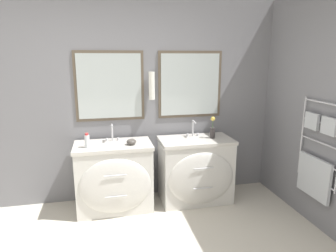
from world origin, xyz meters
The scene contains 9 objects.
wall_back centered at (0.02, 1.94, 1.31)m, with size 5.81×0.16×2.60m.
wall_right centered at (2.13, 0.86, 1.29)m, with size 0.13×3.87×2.60m.
vanity_left centered at (-0.08, 1.56, 0.43)m, with size 0.93×0.60×0.84m.
vanity_right centered at (0.97, 1.56, 0.43)m, with size 0.93×0.60×0.84m.
faucet_left centered at (-0.08, 1.73, 0.95)m, with size 0.17×0.13×0.22m.
faucet_right centered at (0.97, 1.73, 0.95)m, with size 0.17×0.13×0.22m.
toiletry_bottle centered at (-0.38, 1.51, 0.92)m, with size 0.06×0.06×0.17m.
amenity_bowl centered at (0.13, 1.52, 0.88)m, with size 0.12×0.12×0.07m.
flower_vase centered at (1.19, 1.60, 0.96)m, with size 0.06×0.06×0.28m.
Camera 1 is at (-0.18, -1.93, 1.87)m, focal length 32.00 mm.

